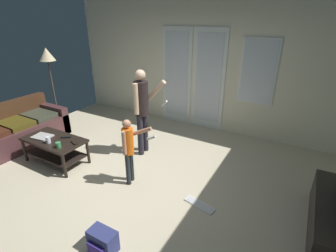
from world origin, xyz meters
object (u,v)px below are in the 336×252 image
person_adult (142,106)px  cup_near_edge (58,145)px  coffee_table (55,145)px  floor_lamp (47,59)px  tv_remote_black (66,137)px  tv_stand (335,220)px  person_child (129,146)px  loose_keyboard (200,205)px  dvd_remote_slim (74,143)px  cup_by_laptop (48,140)px  leather_couch (16,131)px  backpack (102,241)px  laptop_closed (42,136)px

person_adult → cup_near_edge: (-0.80, -1.20, -0.43)m
coffee_table → floor_lamp: bearing=140.9°
person_adult → tv_remote_black: 1.42m
tv_stand → cup_near_edge: (-3.84, -0.69, 0.29)m
person_child → loose_keyboard: bearing=2.0°
person_child → dvd_remote_slim: size_ratio=6.17×
person_adult → loose_keyboard: person_adult is taller
cup_by_laptop → leather_couch: bearing=172.0°
person_child → dvd_remote_slim: 1.08m
tv_stand → cup_near_edge: size_ratio=15.26×
coffee_table → cup_near_edge: 0.41m
floor_lamp → backpack: (3.52, -2.22, -1.38)m
tv_stand → cup_near_edge: 3.91m
coffee_table → person_child: 1.53m
person_child → person_adult: bearing=112.5°
person_adult → laptop_closed: person_adult is taller
laptop_closed → cup_by_laptop: 0.30m
coffee_table → loose_keyboard: bearing=4.7°
coffee_table → cup_by_laptop: cup_by_laptop is taller
backpack → leather_couch: bearing=162.5°
tv_stand → laptop_closed: laptop_closed is taller
dvd_remote_slim → laptop_closed: bearing=-150.4°
person_child → laptop_closed: size_ratio=3.33×
person_child → cup_near_edge: size_ratio=11.27×
leather_couch → dvd_remote_slim: bearing=0.7°
person_adult → cup_near_edge: bearing=-123.5°
leather_couch → coffee_table: 1.24m
person_adult → dvd_remote_slim: (-0.70, -0.98, -0.47)m
tv_stand → tv_remote_black: 4.05m
tv_stand → cup_by_laptop: bearing=-170.8°
floor_lamp → dvd_remote_slim: 2.52m
coffee_table → tv_stand: 4.21m
coffee_table → backpack: size_ratio=3.50×
coffee_table → tv_stand: size_ratio=0.77×
leather_couch → laptop_closed: 1.03m
backpack → loose_keyboard: (0.65, 1.19, -0.12)m
leather_couch → person_adult: bearing=22.8°
leather_couch → backpack: leather_couch is taller
floor_lamp → cup_near_edge: (1.87, -1.41, -1.01)m
person_child → backpack: size_ratio=3.34×
tv_stand → person_adult: bearing=170.4°
coffee_table → floor_lamp: (-1.53, 1.25, 1.18)m
leather_couch → person_adult: person_adult is taller
cup_by_laptop → dvd_remote_slim: 0.43m
coffee_table → floor_lamp: floor_lamp is taller
laptop_closed → cup_by_laptop: (0.29, -0.09, 0.04)m
coffee_table → backpack: (1.98, -0.97, -0.20)m
tv_stand → person_adult: (-3.04, 0.51, 0.72)m
cup_near_edge → dvd_remote_slim: 0.25m
person_adult → cup_by_laptop: bearing=-132.2°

